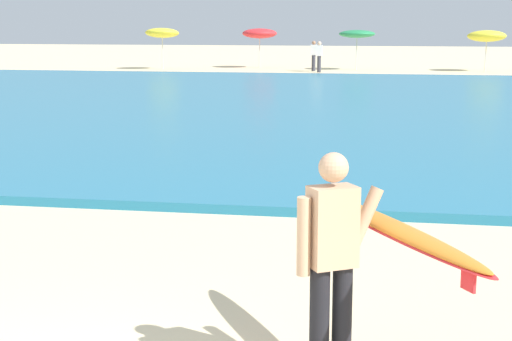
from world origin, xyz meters
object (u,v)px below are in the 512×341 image
Objects in this scene: surfer_with_board at (359,244)px; beach_umbrella_3 at (487,36)px; beachgoer_near_row_left at (319,56)px; beach_umbrella_1 at (260,33)px; beach_umbrella_2 at (357,34)px; beachgoer_near_row_mid at (314,55)px; beach_umbrella_0 at (162,33)px.

beach_umbrella_3 is (4.88, 37.94, 0.81)m from surfer_with_board.
beach_umbrella_3 is 8.90m from beachgoer_near_row_left.
beach_umbrella_1 is 5.57m from beach_umbrella_2.
beachgoer_near_row_mid is at bearing -35.71° from beach_umbrella_1.
beachgoer_near_row_left is at bearing -42.41° from beach_umbrella_1.
beach_umbrella_0 is 1.07× the size of beach_umbrella_2.
beach_umbrella_1 reaches higher than surfer_with_board.
surfer_with_board is 38.77m from beach_umbrella_0.
beach_umbrella_1 is 5.10m from beachgoer_near_row_left.
beachgoer_near_row_left is (-3.65, 35.62, -0.18)m from surfer_with_board.
beach_umbrella_2 is at bearing 6.70° from beach_umbrella_0.
beach_umbrella_2 is at bearing 52.60° from beachgoer_near_row_left.
beach_umbrella_3 reaches higher than beach_umbrella_2.
beach_umbrella_2 is 6.74m from beach_umbrella_3.
beach_umbrella_0 is (-12.34, 36.74, 0.94)m from surfer_with_board.
beach_umbrella_1 is 12.27m from beach_umbrella_3.
beach_umbrella_0 reaches higher than beach_umbrella_3.
surfer_with_board is at bearing -79.34° from beach_umbrella_1.
beach_umbrella_3 is (12.22, -1.05, -0.09)m from beach_umbrella_1.
beachgoer_near_row_left is (8.69, -1.12, -1.12)m from beach_umbrella_0.
beachgoer_near_row_left is at bearing -127.40° from beach_umbrella_2.
beach_umbrella_0 reaches higher than beach_umbrella_1.
beach_umbrella_1 is 1.40× the size of beachgoer_near_row_left.
beach_umbrella_3 reaches higher than surfer_with_board.
beach_umbrella_1 is at bearing 137.59° from beachgoer_near_row_left.
beach_umbrella_2 is at bearing -10.49° from beach_umbrella_1.
beachgoer_near_row_left is at bearing -7.34° from beach_umbrella_0.
beachgoer_near_row_mid is at bearing 111.25° from beachgoer_near_row_left.
beach_umbrella_1 reaches higher than beachgoer_near_row_left.
surfer_with_board is 1.46× the size of beachgoer_near_row_mid.
beach_umbrella_0 is 5.48m from beach_umbrella_1.
beach_umbrella_1 is 1.40× the size of beachgoer_near_row_mid.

